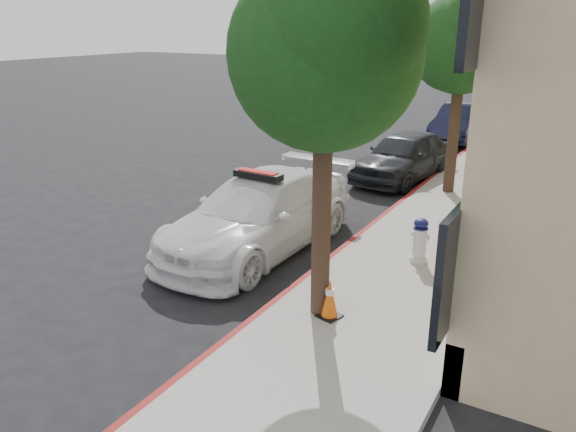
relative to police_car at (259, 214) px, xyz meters
The scene contains 11 objects.
ground 0.88m from the police_car, 163.92° to the right, with size 120.00×120.00×0.00m, color black.
sidewalk 10.43m from the police_car, 71.90° to the left, with size 3.20×50.00×0.15m, color gray.
curb_strip 10.06m from the police_car, 80.29° to the left, with size 0.12×50.00×0.15m, color maroon.
tree_near 4.81m from the police_car, 39.60° to the right, with size 2.92×2.82×5.62m.
tree_mid 7.24m from the police_car, 66.45° to the left, with size 2.77×2.64×5.43m.
tree_far 14.56m from the police_car, 79.54° to the left, with size 3.10×3.00×5.81m.
police_car is the anchor object (origin of this frame).
parked_car_mid 7.05m from the police_car, 83.31° to the left, with size 1.78×4.41×1.50m, color black.
parked_car_far 14.00m from the police_car, 86.59° to the left, with size 1.54×4.41×1.45m, color black.
fire_hydrant 3.39m from the police_car, 11.92° to the left, with size 0.39×0.35×0.91m.
traffic_cone 3.52m from the police_car, 38.40° to the right, with size 0.41×0.41×0.66m.
Camera 1 is at (6.56, -9.39, 4.69)m, focal length 35.00 mm.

